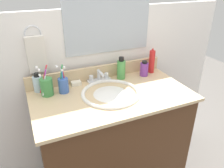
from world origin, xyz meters
name	(u,v)px	position (x,y,z in m)	size (l,w,h in m)	color
vanity_cabinet	(112,148)	(0.00, 0.00, 0.41)	(0.92, 0.48, 0.82)	#4C2D19
countertop	(112,96)	(0.00, 0.00, 0.83)	(0.96, 0.52, 0.02)	#D1B284
backsplash	(98,72)	(0.00, 0.25, 0.88)	(0.96, 0.02, 0.09)	#D1B284
back_wall	(96,97)	(0.00, 0.31, 0.65)	(2.06, 0.04, 1.30)	white
mirror_panel	(108,9)	(0.10, 0.29, 1.28)	(0.60, 0.01, 0.56)	#B2BCC6
towel_ring	(33,34)	(-0.38, 0.29, 1.17)	(0.10, 0.10, 0.01)	silver
hand_towel	(36,54)	(-0.38, 0.27, 1.05)	(0.11, 0.04, 0.22)	silver
sink_basin	(111,98)	(-0.01, 0.01, 0.81)	(0.36, 0.36, 0.11)	white
faucet	(99,77)	(-0.01, 0.20, 0.86)	(0.16, 0.10, 0.08)	silver
bottle_toner_green	(121,69)	(0.15, 0.18, 0.90)	(0.06, 0.06, 0.16)	#4C9E4C
bottle_gel_clear	(38,83)	(-0.40, 0.22, 0.89)	(0.06, 0.06, 0.12)	silver
bottle_spray_red	(152,61)	(0.40, 0.19, 0.92)	(0.04, 0.04, 0.19)	red
bottle_cream_purple	(144,69)	(0.32, 0.16, 0.89)	(0.06, 0.06, 0.11)	#7A3899
cup_blue_plastic	(63,85)	(-0.26, 0.14, 0.89)	(0.06, 0.07, 0.18)	#3F66B7
cup_green	(47,86)	(-0.36, 0.15, 0.89)	(0.08, 0.07, 0.19)	#3F8C47
soap_bar	(76,83)	(-0.17, 0.21, 0.85)	(0.06, 0.04, 0.02)	white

